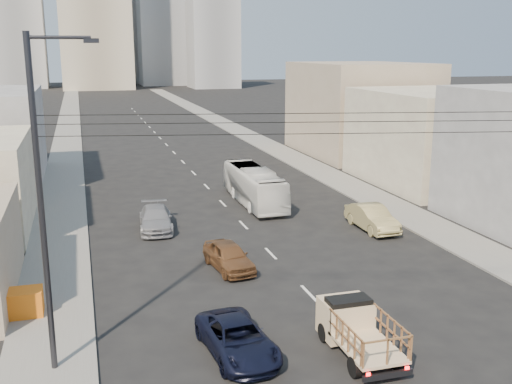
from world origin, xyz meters
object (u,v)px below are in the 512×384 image
navy_pickup (237,339)px  crate_stack (21,303)px  sedan_grey (156,219)px  sedan_brown (229,256)px  city_bus (254,186)px  streetlamp_left (44,199)px  flatbed_pickup (357,326)px  sedan_tan (372,218)px

navy_pickup → crate_stack: navy_pickup is taller
sedan_grey → navy_pickup: bearing=-81.9°
sedan_brown → sedan_grey: (-2.80, 8.37, -0.00)m
city_bus → sedan_brown: city_bus is taller
city_bus → streetlamp_left: bearing=-123.1°
sedan_brown → flatbed_pickup: bearing=-83.7°
sedan_brown → crate_stack: 10.57m
sedan_tan → streetlamp_left: 23.60m
sedan_brown → sedan_grey: sedan_brown is taller
crate_stack → sedan_tan: bearing=20.1°
flatbed_pickup → sedan_grey: flatbed_pickup is taller
flatbed_pickup → navy_pickup: bearing=165.7°
sedan_brown → crate_stack: size_ratio=2.39×
city_bus → flatbed_pickup: bearing=-96.8°
sedan_brown → crate_stack: sedan_brown is taller
sedan_grey → sedan_brown: bearing=-66.4°
navy_pickup → sedan_grey: size_ratio=0.96×
navy_pickup → crate_stack: bearing=139.1°
city_bus → sedan_grey: size_ratio=1.98×
flatbed_pickup → city_bus: 23.36m
flatbed_pickup → city_bus: (2.62, 23.21, 0.30)m
streetlamp_left → crate_stack: size_ratio=6.67×
flatbed_pickup → sedan_tan: bearing=61.0°
city_bus → sedan_tan: (5.45, -8.66, -0.59)m
city_bus → sedan_tan: 10.25m
city_bus → streetlamp_left: (-13.67, -21.29, 5.05)m
flatbed_pickup → sedan_tan: (8.07, 14.55, -0.29)m
sedan_tan → flatbed_pickup: bearing=-119.8°
navy_pickup → sedan_tan: 18.36m
flatbed_pickup → navy_pickup: size_ratio=0.91×
flatbed_pickup → city_bus: bearing=83.5°
city_bus → crate_stack: 22.30m
sedan_brown → sedan_tan: size_ratio=0.88×
sedan_grey → streetlamp_left: bearing=-103.8°
city_bus → sedan_grey: 9.29m
sedan_brown → crate_stack: (-10.08, -3.19, -0.04)m
streetlamp_left → navy_pickup: bearing=-6.8°
crate_stack → navy_pickup: bearing=-35.5°
flatbed_pickup → crate_stack: size_ratio=2.45×
crate_stack → city_bus: bearing=46.7°
sedan_tan → crate_stack: size_ratio=2.70×
crate_stack → sedan_grey: bearing=57.8°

